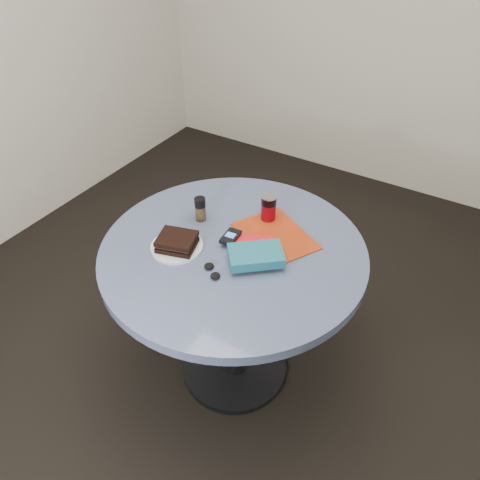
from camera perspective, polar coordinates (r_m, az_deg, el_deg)
The scene contains 11 objects.
ground at distance 2.30m, azimuth -0.66°, elevation -15.42°, with size 4.00×4.00×0.00m, color black.
table at distance 1.86m, azimuth -0.80°, elevation -4.82°, with size 1.00×1.00×0.75m.
plate at distance 1.76m, azimuth -7.70°, elevation -0.82°, with size 0.20×0.20×0.01m, color silver.
sandwich at distance 1.73m, azimuth -7.69°, elevation -0.21°, with size 0.16×0.15×0.05m.
soda_can at distance 1.86m, azimuth 3.50°, elevation 3.95°, with size 0.08×0.08×0.11m.
pepper_grinder at distance 1.86m, azimuth -4.86°, elevation 3.80°, with size 0.05×0.05×0.10m.
magazine at distance 1.80m, azimuth 4.30°, elevation 0.51°, with size 0.30×0.23×0.01m, color #932B0D.
red_book at distance 1.74m, azimuth 1.61°, elevation -0.74°, with size 0.16×0.10×0.01m, color red.
novel at distance 1.66m, azimuth 1.94°, elevation -1.90°, with size 0.19×0.12×0.04m, color #16576A.
mp3_player at distance 1.76m, azimuth -1.16°, elevation 0.40°, with size 0.06×0.10×0.02m.
headphones at distance 1.64m, azimuth -3.43°, elevation -3.79°, with size 0.09×0.08×0.02m.
Camera 1 is at (0.72, -1.13, 1.87)m, focal length 35.00 mm.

